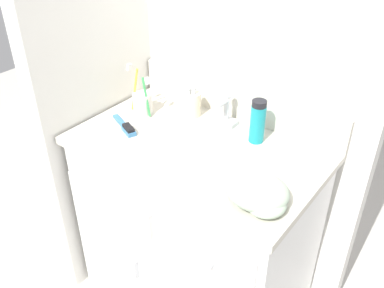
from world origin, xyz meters
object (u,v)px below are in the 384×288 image
object	(u,v)px
soap_dispenser	(193,104)
hairbrush	(126,127)
toothbrush_cup	(142,102)
shaving_cream_can	(258,121)
hand_towel	(259,194)

from	to	relation	value
soap_dispenser	hairbrush	size ratio (longest dim) A/B	0.75
toothbrush_cup	shaving_cream_can	distance (m)	0.49
toothbrush_cup	soap_dispenser	xyz separation A→B (m)	(0.18, 0.11, 0.00)
toothbrush_cup	soap_dispenser	distance (m)	0.21
soap_dispenser	hairbrush	world-z (taller)	soap_dispenser
toothbrush_cup	hand_towel	bearing A→B (deg)	-17.32
shaving_cream_can	hairbrush	xyz separation A→B (m)	(-0.44, -0.23, -0.07)
hairbrush	hand_towel	distance (m)	0.62
shaving_cream_can	soap_dispenser	bearing A→B (deg)	177.42
hairbrush	toothbrush_cup	bearing A→B (deg)	129.25
shaving_cream_can	hand_towel	size ratio (longest dim) A/B	0.81
toothbrush_cup	hand_towel	world-z (taller)	toothbrush_cup
hand_towel	hairbrush	bearing A→B (deg)	173.86
soap_dispenser	hairbrush	xyz separation A→B (m)	(-0.14, -0.25, -0.04)
toothbrush_cup	shaving_cream_can	world-z (taller)	toothbrush_cup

